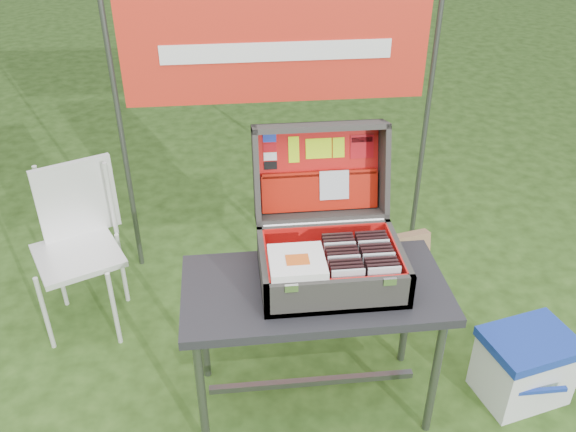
{
  "coord_description": "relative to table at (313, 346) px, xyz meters",
  "views": [
    {
      "loc": [
        -0.27,
        -2.01,
        2.25
      ],
      "look_at": [
        -0.05,
        0.1,
        0.91
      ],
      "focal_mm": 38.0,
      "sensor_mm": 36.0,
      "label": 1
    }
  ],
  "objects": [
    {
      "name": "lid_sticker_band_bar",
      "position": [
        0.26,
        0.43,
        0.78
      ],
      "size": [
        0.09,
        0.01,
        0.02
      ],
      "primitive_type": "cube",
      "rotation": [
        -1.84,
        0.0,
        0.0
      ],
      "color": "black",
      "rests_on": "suitcase_lid_liner"
    },
    {
      "name": "cd_left_7",
      "position": [
        0.1,
        0.02,
        0.44
      ],
      "size": [
        0.13,
        0.01,
        0.15
      ],
      "primitive_type": "cube",
      "color": "black",
      "rests_on": "suitcase_liner_floor"
    },
    {
      "name": "suitcase_base_wall_front",
      "position": [
        0.07,
        -0.17,
        0.42
      ],
      "size": [
        0.58,
        0.02,
        0.16
      ],
      "primitive_type": "cube",
      "color": "#3D3B36",
      "rests_on": "table_top"
    },
    {
      "name": "table_leg_fl",
      "position": [
        -0.49,
        -0.21,
        -0.02
      ],
      "size": [
        0.04,
        0.04,
        0.64
      ],
      "primitive_type": "cylinder",
      "color": "#59595B",
      "rests_on": "ground"
    },
    {
      "name": "cooler",
      "position": [
        0.98,
        -0.06,
        -0.17
      ],
      "size": [
        0.46,
        0.39,
        0.35
      ],
      "primitive_type": null,
      "rotation": [
        0.0,
        0.0,
        0.23
      ],
      "color": "white",
      "rests_on": "ground"
    },
    {
      "name": "chair_backrest",
      "position": [
        -1.11,
        0.85,
        0.33
      ],
      "size": [
        0.38,
        0.19,
        0.42
      ],
      "primitive_type": "cube",
      "rotation": [
        0.0,
        0.0,
        0.42
      ],
      "color": "silver",
      "rests_on": "chair_seat"
    },
    {
      "name": "cd_right_5",
      "position": [
        0.24,
        -0.02,
        0.44
      ],
      "size": [
        0.13,
        0.01,
        0.15
      ],
      "primitive_type": "cube",
      "color": "black",
      "rests_on": "suitcase_liner_floor"
    },
    {
      "name": "cooler_body",
      "position": [
        0.98,
        -0.06,
        -0.19
      ],
      "size": [
        0.43,
        0.36,
        0.3
      ],
      "primitive_type": "cube",
      "rotation": [
        0.0,
        0.0,
        0.23
      ],
      "color": "white",
      "rests_on": "ground"
    },
    {
      "name": "songbook_2",
      "position": [
        -0.08,
        -0.06,
        0.51
      ],
      "size": [
        0.22,
        0.22,
        0.0
      ],
      "primitive_type": "cube",
      "color": "white",
      "rests_on": "suitcase_base_wall_front"
    },
    {
      "name": "cd_left_8",
      "position": [
        0.1,
        0.04,
        0.44
      ],
      "size": [
        0.13,
        0.01,
        0.15
      ],
      "primitive_type": "cube",
      "color": "silver",
      "rests_on": "suitcase_liner_floor"
    },
    {
      "name": "table",
      "position": [
        0.0,
        0.0,
        0.0
      ],
      "size": [
        1.09,
        0.55,
        0.68
      ],
      "primitive_type": null,
      "rotation": [
        0.0,
        0.0,
        0.01
      ],
      "color": "#28282D",
      "rests_on": "ground"
    },
    {
      "name": "suitcase_base_wall_left",
      "position": [
        -0.21,
        0.02,
        0.42
      ],
      "size": [
        0.02,
        0.41,
        0.16
      ],
      "primitive_type": "cube",
      "color": "#3D3B36",
      "rests_on": "table_top"
    },
    {
      "name": "suitcase_lid_pocket",
      "position": [
        0.07,
        0.36,
        0.57
      ],
      "size": [
        0.51,
        0.07,
        0.17
      ],
      "primitive_type": "cube",
      "rotation": [
        -1.84,
        0.0,
        0.0
      ],
      "color": "#A21407",
      "rests_on": "suitcase_lid_liner"
    },
    {
      "name": "cd_right_7",
      "position": [
        0.24,
        0.02,
        0.44
      ],
      "size": [
        0.13,
        0.01,
        0.15
      ],
      "primitive_type": "cube",
      "color": "black",
      "rests_on": "suitcase_liner_floor"
    },
    {
      "name": "lid_card_neon_small",
      "position": [
        0.16,
        0.43,
        0.75
      ],
      "size": [
        0.05,
        0.03,
        0.09
      ],
      "primitive_type": "cube",
      "rotation": [
        -1.84,
        0.0,
        0.0
      ],
      "color": "#BDF40B",
      "rests_on": "suitcase_lid_liner"
    },
    {
      "name": "lid_sticker_cc_a",
      "position": [
        -0.14,
        0.44,
        0.81
      ],
      "size": [
        0.06,
        0.01,
        0.03
      ],
      "primitive_type": "cube",
      "rotation": [
        -1.84,
        0.0,
        0.0
      ],
      "color": "#1933B2",
      "rests_on": "suitcase_lid_liner"
    },
    {
      "name": "suitcase_base_bottom",
      "position": [
        0.07,
        0.02,
        0.35
      ],
      "size": [
        0.58,
        0.41,
        0.02
      ],
      "primitive_type": "cube",
      "color": "#3D3B36",
      "rests_on": "table_top"
    },
    {
      "name": "suitcase_lid_rim_right",
      "position": [
        0.35,
        0.36,
        0.67
      ],
      "size": [
        0.02,
        0.26,
        0.44
      ],
      "primitive_type": "cube",
      "rotation": [
        -1.84,
        0.0,
        0.0
      ],
      "color": "#3D3B36",
      "rests_on": "suitcase_lid_back"
    },
    {
      "name": "banner_post_right",
      "position": [
        0.8,
        1.18,
        0.51
      ],
      "size": [
        0.03,
        0.03,
        1.7
      ],
      "primitive_type": "cylinder",
      "color": "#59595B",
      "rests_on": "ground"
    },
    {
      "name": "cooler_handle",
      "position": [
        0.98,
        -0.22,
        -0.15
      ],
      "size": [
        0.24,
        0.02,
        0.02
      ],
      "primitive_type": "cube",
      "color": "#17349E",
      "rests_on": "cooler_body"
    },
    {
      "name": "chair_seat",
      "position": [
        -1.11,
        0.66,
        0.11
      ],
      "size": [
        0.53,
        0.53,
        0.03
      ],
      "primitive_type": "cube",
      "rotation": [
        0.0,
        0.0,
        0.42
      ],
      "color": "silver",
      "rests_on": "ground"
    },
    {
      "name": "cd_left_3",
      "position": [
        0.1,
        -0.07,
        0.44
      ],
      "size": [
        0.13,
        0.01,
        0.15
      ],
      "primitive_type": "cube",
      "color": "black",
      "rests_on": "suitcase_liner_floor"
    },
    {
      "name": "chair_upright_right",
      "position": [
        -0.94,
        0.85,
        0.32
      ],
      "size": [
        0.02,
        0.02,
        0.42
      ],
      "primitive_type": "cylinder",
      "color": "silver",
      "rests_on": "chair_seat"
    },
    {
      "name": "cd_right_2",
      "position": [
        0.24,
        -0.09,
        0.44
      ],
      "size": [
        0.13,
        0.01,
        0.15
      ],
      "primitive_type": "cube",
      "color": "black",
      "rests_on": "suitcase_liner_floor"
    },
    {
      "name": "banner",
      "position": [
        -0.05,
        1.17,
        0.96
      ],
      "size": [
        1.6,
        0.02,
        0.55
      ],
      "primitive_type": "cube",
      "color": "red",
      "rests_on": "banner_post_left"
    },
    {
      "name": "table_leg_bl",
      "position": [
        -0.49,
        0.21,
        -0.02
      ],
      "size": [
        0.04,
        0.04,
        0.64
      ],
      "primitive_type": "cylinder",
      "color": "#59595B",
      "rests_on": "ground"
    },
    {
      "name": "table_top",
      "position": [
        0.0,
        0.0,
        0.32
      ],
      "size": [
        1.09,
        0.55,
        0.04
      ],
      "primitive_type": "cube",
      "rotation": [
        0.0,
        0.0,
        0.01
      ],
      "color": "#28282D",
      "rests_on": "ground"
    },
    {
      "name": "cd_left_4",
      "position": [
        0.1,
        -0.05,
        0.44
      ],
      "size": [
        0.13,
        0.01,
        0.15
      ],
      "primitive_type": "cube",
      "color": "silver",
      "rests_on": "suitcase_liner_floor"
    },
    {
      "name": "suitcase_liner_wall_back",
      "position": [
        0.07,
        0.2,
        0.43
      ],
      "size": [
        0.53,
        0.01,
        0.13
      ],
      "primitive_type": "cube",
      "color": "red",
      "rests_on": "suitcase_base_bottom"
    },
    {
      "name": "lid_sticker_cc_c",
      "position": [
        -0.14,
        0.42,
        0.73
      ],
      "size": [
        0.06,
        0.01,
        0.03
      ],
      "primitive_type": "cube",
      "rotation": [
        -1.84,
        0.0,
        0.0
      ],
      "color": "white",
      "rests_on": "suitcase_lid_liner"
    },
    {
      "name": "chair_leg_bl",
      "position": [
        -1.28,
        0.83,
        -0.12
      ],
      "size": [
        0.02,
        0.02,
        0.45
      ],
      "primitive_type": "cylinder",
      "color": "silver",
      "rests_on": "ground"
    },
    {
      "name": "chair",
      "position": [
        -1.11,
        0.66,
        0.1
      ],
      "size": [
        0.54,
        0.56,
        0.88
      ],
      "primitive_type": null,
      "rotation": [
        0.0,
        0.0,
        0.42
      ],
      "color": "silver",
      "rests_on": "ground"
    },
    {
      "name": "suitcase_base_wall_back",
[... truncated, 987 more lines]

